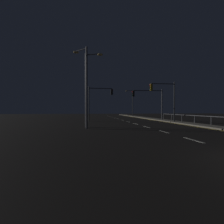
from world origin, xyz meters
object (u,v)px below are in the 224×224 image
object	(u,v)px
traffic_light_far_right	(164,94)
street_lamp_across_street	(85,80)
street_lamp_far_end	(131,100)
street_lamp_median	(88,83)
traffic_light_mid_right	(99,97)
traffic_light_mid_left	(148,98)

from	to	relation	value
traffic_light_far_right	street_lamp_across_street	size ratio (longest dim) A/B	0.71
street_lamp_far_end	street_lamp_across_street	size ratio (longest dim) A/B	0.88
traffic_light_far_right	street_lamp_median	size ratio (longest dim) A/B	0.73
traffic_light_far_right	street_lamp_median	distance (m)	11.80
traffic_light_mid_right	street_lamp_across_street	world-z (taller)	street_lamp_across_street
traffic_light_mid_right	street_lamp_median	world-z (taller)	street_lamp_median
street_lamp_far_end	traffic_light_far_right	bearing A→B (deg)	-93.34
traffic_light_mid_right	street_lamp_across_street	bearing A→B (deg)	-102.43
traffic_light_mid_left	street_lamp_far_end	world-z (taller)	street_lamp_far_end
street_lamp_median	traffic_light_mid_right	bearing A→B (deg)	78.35
traffic_light_mid_right	street_lamp_far_end	world-z (taller)	street_lamp_far_end
traffic_light_mid_left	traffic_light_mid_right	size ratio (longest dim) A/B	0.93
traffic_light_mid_left	traffic_light_far_right	distance (m)	4.05
traffic_light_mid_right	street_lamp_across_street	size ratio (longest dim) A/B	0.70
traffic_light_far_right	street_lamp_across_street	xyz separation A→B (m)	(-11.11, -5.96, 0.61)
traffic_light_far_right	street_lamp_far_end	xyz separation A→B (m)	(1.28, 21.88, 0.27)
street_lamp_median	street_lamp_far_end	xyz separation A→B (m)	(12.01, 26.74, -0.23)
traffic_light_mid_left	street_lamp_median	bearing A→B (deg)	-138.42
traffic_light_mid_right	traffic_light_mid_left	bearing A→B (deg)	-3.95
traffic_light_mid_right	street_lamp_far_end	bearing A→B (deg)	59.87
traffic_light_mid_left	street_lamp_median	world-z (taller)	street_lamp_median
traffic_light_mid_right	traffic_light_far_right	distance (m)	9.89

